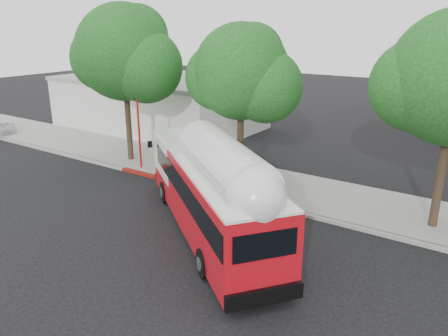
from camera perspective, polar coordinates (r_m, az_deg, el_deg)
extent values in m
plane|color=black|center=(19.47, -4.84, -7.59)|extent=(120.00, 120.00, 0.00)
cube|color=gray|center=(24.42, 4.69, -1.87)|extent=(60.00, 5.00, 0.15)
cube|color=gray|center=(22.33, 1.41, -3.79)|extent=(60.00, 0.30, 0.15)
cube|color=maroon|center=(23.96, -4.66, -2.26)|extent=(10.00, 0.32, 0.16)
cylinder|color=#2D2116|center=(28.22, -12.44, 6.80)|extent=(0.36, 0.36, 6.08)
sphere|color=#134316|center=(27.73, -12.99, 14.50)|extent=(5.80, 5.80, 5.80)
sphere|color=#134316|center=(26.80, -10.14, 12.93)|extent=(4.35, 4.35, 4.35)
cylinder|color=#2D2116|center=(23.71, 2.15, 4.26)|extent=(0.36, 0.36, 5.44)
sphere|color=#134316|center=(23.11, 2.25, 12.46)|extent=(5.00, 5.00, 5.00)
sphere|color=#134316|center=(22.68, 5.51, 10.54)|extent=(3.75, 3.75, 3.75)
cylinder|color=#2D2116|center=(20.28, 26.60, 0.28)|extent=(0.36, 0.36, 5.76)
cube|color=silver|center=(37.83, -8.37, 8.31)|extent=(16.00, 10.00, 4.00)
cube|color=gray|center=(37.52, -8.52, 11.46)|extent=(16.20, 10.20, 0.30)
cube|color=red|center=(18.23, -1.98, -3.38)|extent=(10.76, 9.14, 2.82)
cube|color=black|center=(17.59, -1.55, -2.17)|extent=(9.87, 8.47, 0.92)
cube|color=white|center=(17.75, -2.03, 0.97)|extent=(10.71, 9.08, 0.10)
cube|color=white|center=(15.91, -0.06, -0.16)|extent=(6.10, 5.35, 0.53)
cube|color=black|center=(24.47, -6.17, -0.85)|extent=(1.69, 1.86, 0.06)
imported|color=navy|center=(24.32, -6.20, 0.19)|extent=(1.48, 1.67, 0.88)
cylinder|color=red|center=(26.49, -11.01, 4.27)|extent=(0.13, 0.13, 4.39)
cube|color=black|center=(26.04, -11.32, 9.19)|extent=(0.05, 0.44, 0.27)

